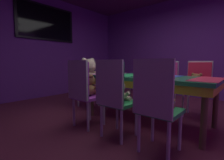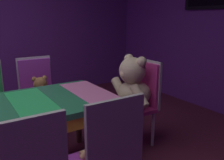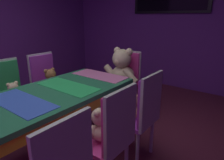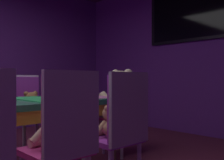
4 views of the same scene
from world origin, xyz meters
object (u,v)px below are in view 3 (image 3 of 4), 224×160
object	(u,v)px
chair_left_2	(45,79)
teddy_right_2	(132,108)
throne_chair	(127,75)
king_teddy_bear	(121,70)
teddy_left_1	(14,94)
banquet_table	(47,101)
chair_right_1	(113,131)
chair_left_1	(9,89)
teddy_right_1	(100,126)
teddy_left_2	(51,81)
chair_right_2	(144,109)

from	to	relation	value
chair_left_2	teddy_right_2	bearing A→B (deg)	-0.87
teddy_right_2	throne_chair	xyz separation A→B (m)	(-0.71, 0.99, 0.03)
teddy_right_2	king_teddy_bear	size ratio (longest dim) A/B	0.44
teddy_left_1	banquet_table	bearing A→B (deg)	-0.29
chair_right_1	teddy_right_2	distance (m)	0.54
chair_left_2	chair_right_1	world-z (taller)	same
chair_left_1	teddy_left_1	distance (m)	0.14
chair_left_2	teddy_right_1	distance (m)	1.66
banquet_table	teddy_right_1	bearing A→B (deg)	2.26
teddy_right_1	king_teddy_bear	bearing A→B (deg)	-62.37
chair_left_2	chair_right_1	size ratio (longest dim) A/B	1.00
chair_left_2	teddy_right_1	size ratio (longest dim) A/B	2.98
chair_left_2	teddy_left_2	distance (m)	0.15
teddy_right_2	throne_chair	bearing A→B (deg)	-54.32
chair_right_1	teddy_right_1	world-z (taller)	chair_right_1
teddy_left_2	chair_left_2	bearing A→B (deg)	-180.00
teddy_left_2	king_teddy_bear	size ratio (longest dim) A/B	0.54
king_teddy_bear	chair_left_2	bearing A→B (deg)	-46.96
chair_left_2	throne_chair	size ratio (longest dim) A/B	1.00
teddy_left_2	chair_right_2	world-z (taller)	chair_right_2
teddy_left_2	chair_right_1	distance (m)	1.66
chair_right_2	throne_chair	world-z (taller)	same
chair_left_2	teddy_left_2	world-z (taller)	chair_left_2
banquet_table	teddy_left_2	bearing A→B (deg)	141.12
teddy_right_1	chair_right_2	world-z (taller)	chair_right_2
teddy_left_2	teddy_right_2	size ratio (longest dim) A/B	1.24
chair_left_2	chair_right_2	world-z (taller)	same
chair_right_1	king_teddy_bear	size ratio (longest dim) A/B	1.56
teddy_left_1	king_teddy_bear	size ratio (longest dim) A/B	0.44
teddy_left_2	throne_chair	world-z (taller)	throne_chair
banquet_table	chair_right_1	xyz separation A→B (m)	(0.85, 0.03, -0.06)
chair_left_2	teddy_left_2	size ratio (longest dim) A/B	2.87
teddy_left_1	teddy_left_2	bearing A→B (deg)	90.52
teddy_left_2	teddy_left_1	bearing A→B (deg)	-89.48
chair_right_1	chair_left_1	bearing A→B (deg)	0.82
teddy_left_1	chair_right_2	xyz separation A→B (m)	(1.56, 0.55, 0.02)
chair_right_2	banquet_table	bearing A→B (deg)	32.82
chair_left_1	banquet_table	bearing A→B (deg)	-0.24
chair_left_1	chair_right_2	distance (m)	1.79
banquet_table	teddy_left_2	world-z (taller)	teddy_left_2
banquet_table	teddy_right_2	size ratio (longest dim) A/B	7.31
teddy_left_1	teddy_right_2	world-z (taller)	teddy_left_1
teddy_right_2	teddy_left_2	bearing A→B (deg)	-0.96
chair_right_2	teddy_right_2	bearing A→B (deg)	-0.00
chair_left_2	king_teddy_bear	xyz separation A→B (m)	(0.86, 0.80, 0.12)
teddy_left_1	chair_right_1	distance (m)	1.56
teddy_right_1	chair_left_2	bearing A→B (deg)	-19.25
throne_chair	chair_left_1	bearing A→B (deg)	-28.90
chair_right_2	king_teddy_bear	xyz separation A→B (m)	(-0.85, 0.83, 0.12)
banquet_table	king_teddy_bear	bearing A→B (deg)	90.00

